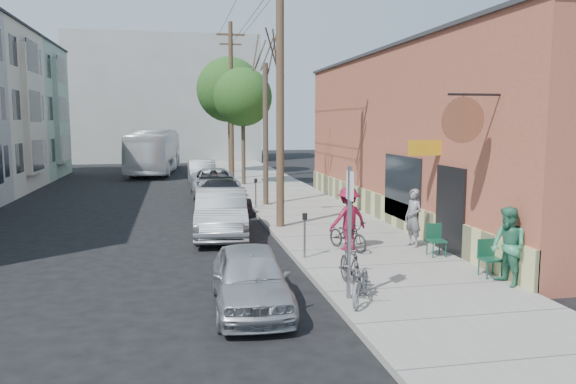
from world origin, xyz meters
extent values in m
plane|color=black|center=(0.00, 0.00, 0.00)|extent=(120.00, 120.00, 0.00)
cube|color=gray|center=(4.25, 11.00, 0.07)|extent=(4.50, 58.00, 0.15)
cube|color=#9B4E39|center=(9.00, 5.00, 3.25)|extent=(5.00, 20.00, 6.50)
cube|color=#2B2B2D|center=(9.00, 5.00, 6.55)|extent=(5.20, 20.20, 0.12)
cube|color=#C7C37C|center=(6.48, 5.00, 0.55)|extent=(0.10, 20.00, 1.10)
cube|color=black|center=(6.47, -1.00, 1.30)|extent=(0.10, 1.60, 2.60)
cube|color=black|center=(6.47, 2.50, 1.60)|extent=(0.08, 3.00, 2.20)
cylinder|color=brown|center=(5.55, -3.20, 3.90)|extent=(1.10, 0.06, 1.10)
cube|color=#C08E16|center=(6.00, -0.20, 3.10)|extent=(1.00, 0.08, 0.45)
cube|color=beige|center=(-9.25, 18.00, 4.50)|extent=(1.10, 3.20, 7.00)
cube|color=#91A88E|center=(-12.00, 26.00, 4.50)|extent=(6.00, 8.00, 9.00)
cube|color=#91A88E|center=(-9.25, 26.00, 4.50)|extent=(1.10, 3.20, 7.00)
cube|color=#9C9C97|center=(-2.00, 42.00, 6.00)|extent=(18.00, 8.00, 12.00)
cube|color=slate|center=(2.35, -4.53, 1.55)|extent=(0.07, 0.07, 2.80)
cube|color=silver|center=(2.35, -4.53, 2.55)|extent=(0.02, 0.45, 0.60)
cylinder|color=slate|center=(2.25, -0.86, 0.70)|extent=(0.06, 0.06, 1.10)
cylinder|color=black|center=(2.25, -0.86, 1.30)|extent=(0.14, 0.14, 0.18)
cylinder|color=slate|center=(2.25, 8.63, 0.70)|extent=(0.06, 0.06, 1.10)
cylinder|color=black|center=(2.25, 8.63, 1.30)|extent=(0.14, 0.14, 0.18)
cylinder|color=#503A28|center=(2.45, 3.85, 5.15)|extent=(0.28, 0.28, 10.00)
cylinder|color=#503A28|center=(2.45, 21.01, 5.15)|extent=(0.28, 0.28, 10.00)
cube|color=#503A28|center=(2.45, 21.01, 9.35)|extent=(1.80, 0.12, 0.12)
cube|color=#503A28|center=(2.45, 21.01, 8.75)|extent=(1.40, 0.10, 0.10)
cylinder|color=#44392C|center=(2.80, 9.28, 3.28)|extent=(0.24, 0.24, 6.27)
cylinder|color=#44392C|center=(2.80, 17.65, 2.57)|extent=(0.24, 0.24, 4.84)
sphere|color=#27531D|center=(2.80, 17.65, 5.30)|extent=(3.44, 3.44, 3.44)
cylinder|color=#44392C|center=(2.80, 26.04, 2.99)|extent=(0.24, 0.24, 5.67)
sphere|color=#27531D|center=(2.80, 26.04, 6.18)|extent=(4.74, 4.74, 4.74)
imported|color=slate|center=(5.74, -0.14, 1.02)|extent=(0.57, 0.72, 1.74)
imported|color=#327E5D|center=(6.20, -4.30, 1.05)|extent=(0.74, 0.92, 1.80)
imported|color=maroon|center=(3.70, -0.17, 1.07)|extent=(1.33, 0.99, 1.84)
imported|color=black|center=(3.70, -0.17, 0.58)|extent=(1.15, 1.71, 0.85)
imported|color=black|center=(2.63, -3.78, 0.64)|extent=(0.50, 1.65, 0.99)
imported|color=slate|center=(2.55, -4.77, 0.58)|extent=(1.27, 1.70, 0.86)
imported|color=#A5A8AD|center=(0.30, -4.33, 0.65)|extent=(1.69, 3.88, 1.30)
imported|color=#93979A|center=(0.31, 3.25, 0.79)|extent=(2.05, 4.93, 1.59)
imported|color=black|center=(0.80, 8.47, 0.67)|extent=(2.16, 4.73, 1.34)
imported|color=#B3B7BB|center=(0.80, 13.84, 0.71)|extent=(2.39, 5.14, 1.43)
imported|color=#A6AAAD|center=(0.41, 19.20, 0.76)|extent=(1.68, 4.61, 1.51)
imported|color=white|center=(-2.71, 27.78, 1.65)|extent=(3.78, 12.01, 3.29)
camera|label=1|loc=(-1.16, -15.53, 3.86)|focal=35.00mm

